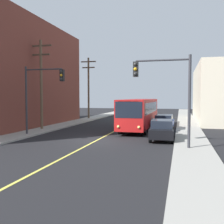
# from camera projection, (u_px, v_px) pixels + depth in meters

# --- Properties ---
(ground_plane) EXTENTS (120.00, 120.00, 0.00)m
(ground_plane) POSITION_uv_depth(u_px,v_px,m) (96.00, 141.00, 20.87)
(ground_plane) COLOR black
(sidewalk_left) EXTENTS (2.50, 90.00, 0.15)m
(sidewalk_left) POSITION_uv_depth(u_px,v_px,m) (65.00, 125.00, 32.34)
(sidewalk_left) COLOR gray
(sidewalk_left) RESTS_ON ground
(sidewalk_right) EXTENTS (2.50, 90.00, 0.15)m
(sidewalk_right) POSITION_uv_depth(u_px,v_px,m) (188.00, 128.00, 28.72)
(sidewalk_right) COLOR gray
(sidewalk_right) RESTS_ON ground
(lane_stripe_center) EXTENTS (0.16, 60.00, 0.01)m
(lane_stripe_center) POSITION_uv_depth(u_px,v_px,m) (131.00, 123.00, 35.37)
(lane_stripe_center) COLOR #D8CC4C
(lane_stripe_center) RESTS_ON ground
(city_bus) EXTENTS (2.67, 12.18, 3.20)m
(city_bus) POSITION_uv_depth(u_px,v_px,m) (140.00, 112.00, 28.25)
(city_bus) COLOR maroon
(city_bus) RESTS_ON ground
(parked_car_black) EXTENTS (1.96, 4.46, 1.62)m
(parked_car_black) POSITION_uv_depth(u_px,v_px,m) (162.00, 130.00, 21.20)
(parked_car_black) COLOR black
(parked_car_black) RESTS_ON ground
(parked_car_blue) EXTENTS (1.95, 4.46, 1.62)m
(parked_car_blue) POSITION_uv_depth(u_px,v_px,m) (164.00, 122.00, 27.28)
(parked_car_blue) COLOR navy
(parked_car_blue) RESTS_ON ground
(utility_pole_near) EXTENTS (2.40, 0.28, 9.15)m
(utility_pole_near) POSITION_uv_depth(u_px,v_px,m) (41.00, 80.00, 27.38)
(utility_pole_near) COLOR brown
(utility_pole_near) RESTS_ON sidewalk_left
(utility_pole_mid) EXTENTS (2.40, 0.28, 9.36)m
(utility_pole_mid) POSITION_uv_depth(u_px,v_px,m) (89.00, 85.00, 41.18)
(utility_pole_mid) COLOR brown
(utility_pole_mid) RESTS_ON sidewalk_left
(traffic_signal_left_corner) EXTENTS (3.75, 0.48, 6.00)m
(traffic_signal_left_corner) POSITION_uv_depth(u_px,v_px,m) (42.00, 87.00, 23.21)
(traffic_signal_left_corner) COLOR #2D2D33
(traffic_signal_left_corner) RESTS_ON sidewalk_left
(traffic_signal_right_corner) EXTENTS (3.75, 0.48, 6.00)m
(traffic_signal_right_corner) POSITION_uv_depth(u_px,v_px,m) (165.00, 84.00, 17.35)
(traffic_signal_right_corner) COLOR #2D2D33
(traffic_signal_right_corner) RESTS_ON sidewalk_right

